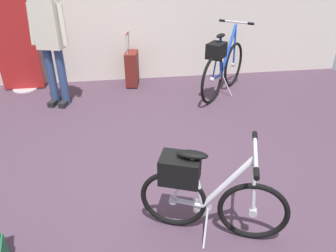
# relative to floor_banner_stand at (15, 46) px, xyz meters

# --- Properties ---
(ground_plane) EXTENTS (7.29, 7.29, 0.00)m
(ground_plane) POSITION_rel_floor_banner_stand_xyz_m (1.75, -2.62, -0.68)
(ground_plane) COLOR #473342
(floor_banner_stand) EXTENTS (0.60, 0.36, 1.54)m
(floor_banner_stand) POSITION_rel_floor_banner_stand_xyz_m (0.00, 0.00, 0.00)
(floor_banner_stand) COLOR #B7B7BC
(floor_banner_stand) RESTS_ON ground_plane
(folding_bike_foreground) EXTENTS (1.03, 0.57, 0.77)m
(folding_bike_foreground) POSITION_rel_floor_banner_stand_xyz_m (2.05, -3.19, -0.31)
(folding_bike_foreground) COLOR black
(folding_bike_foreground) RESTS_ON ground_plane
(display_bike_left) EXTENTS (0.98, 1.15, 1.02)m
(display_bike_left) POSITION_rel_floor_banner_stand_xyz_m (2.97, -0.65, -0.23)
(display_bike_left) COLOR black
(display_bike_left) RESTS_ON ground_plane
(visitor_near_wall) EXTENTS (0.51, 0.34, 1.63)m
(visitor_near_wall) POSITION_rel_floor_banner_stand_xyz_m (0.64, -0.62, 0.25)
(visitor_near_wall) COLOR navy
(visitor_near_wall) RESTS_ON ground_plane
(rolling_suitcase) EXTENTS (0.24, 0.38, 0.83)m
(rolling_suitcase) POSITION_rel_floor_banner_stand_xyz_m (1.69, -0.05, -0.40)
(rolling_suitcase) COLOR maroon
(rolling_suitcase) RESTS_ON ground_plane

